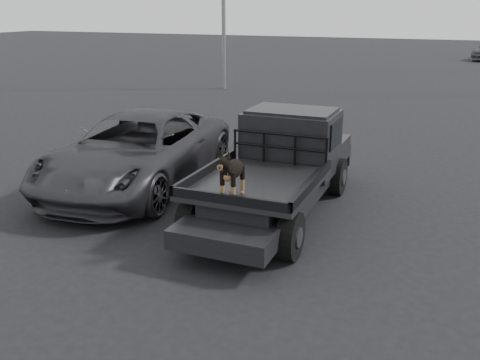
% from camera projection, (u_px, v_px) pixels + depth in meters
% --- Properties ---
extents(ground, '(120.00, 120.00, 0.00)m').
position_uv_depth(ground, '(244.00, 242.00, 8.76)').
color(ground, black).
rests_on(ground, ground).
extents(flatbed_ute, '(2.00, 5.40, 0.92)m').
position_uv_depth(flatbed_ute, '(275.00, 190.00, 9.83)').
color(flatbed_ute, black).
rests_on(flatbed_ute, ground).
extents(ute_cab, '(1.72, 1.30, 0.88)m').
position_uv_depth(ute_cab, '(292.00, 132.00, 10.39)').
color(ute_cab, black).
rests_on(ute_cab, flatbed_ute).
extents(headache_rack, '(1.80, 0.08, 0.55)m').
position_uv_depth(headache_rack, '(279.00, 149.00, 9.78)').
color(headache_rack, black).
rests_on(headache_rack, flatbed_ute).
extents(dog, '(0.32, 0.60, 0.74)m').
position_uv_depth(dog, '(233.00, 173.00, 8.03)').
color(dog, black).
rests_on(dog, flatbed_ute).
extents(parked_suv, '(3.03, 5.71, 1.53)m').
position_uv_depth(parked_suv, '(137.00, 151.00, 11.30)').
color(parked_suv, '#303035').
rests_on(parked_suv, ground).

